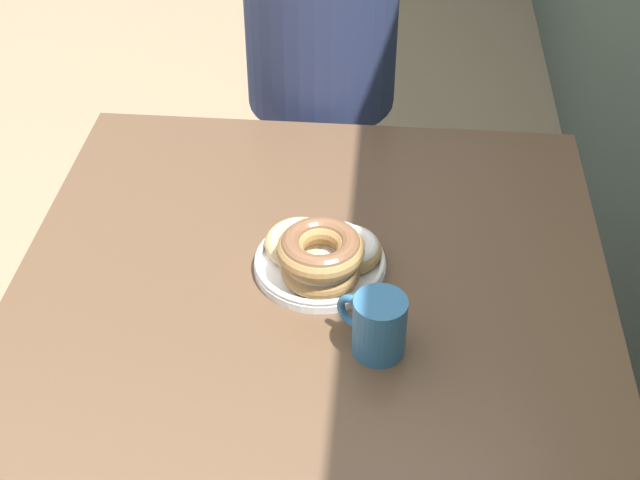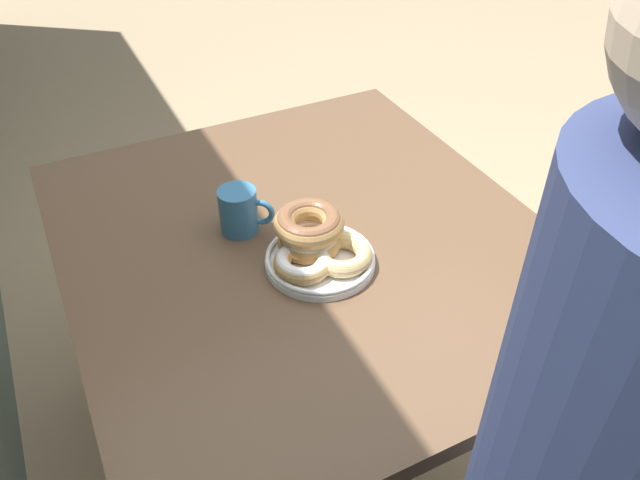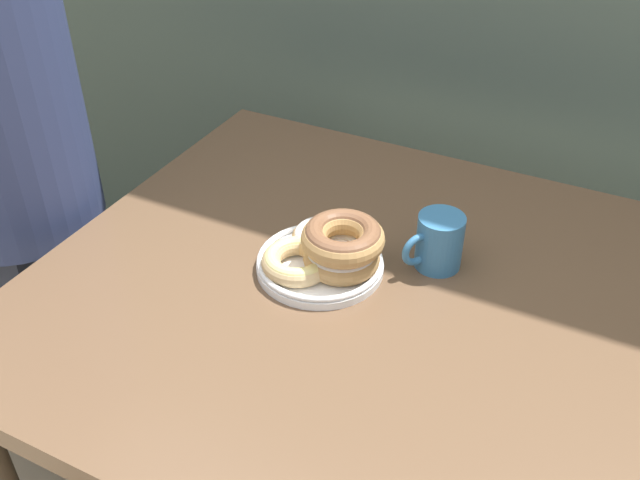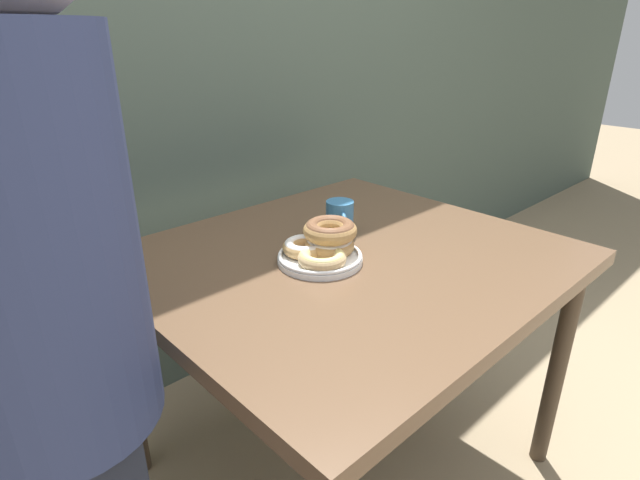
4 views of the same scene
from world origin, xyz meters
TOP-DOWN VIEW (x-y plane):
  - wall_back at (0.00, 1.12)m, footprint 8.00×0.05m
  - dining_table at (0.00, 0.38)m, footprint 1.06×0.95m
  - donut_plate at (-0.08, 0.40)m, footprint 0.24×0.22m
  - coffee_mug at (0.08, 0.49)m, footprint 0.09×0.11m
  - person_figure at (-0.74, 0.34)m, footprint 0.36×0.32m

SIDE VIEW (x-z plane):
  - dining_table at x=0.00m, z-range 0.29..1.02m
  - donut_plate at x=-0.08m, z-range 0.72..0.82m
  - coffee_mug at x=0.08m, z-range 0.73..0.83m
  - person_figure at x=-0.74m, z-range 0.05..1.52m
  - wall_back at x=0.00m, z-range 0.00..2.60m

